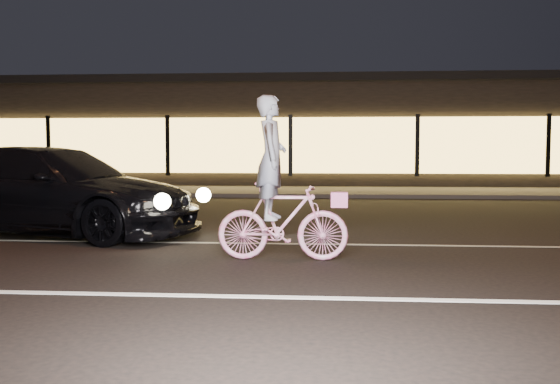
{
  "coord_description": "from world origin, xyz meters",
  "views": [
    {
      "loc": [
        1.4,
        -7.61,
        1.49
      ],
      "look_at": [
        0.75,
        0.6,
        0.91
      ],
      "focal_mm": 40.0,
      "sensor_mm": 36.0,
      "label": 1
    }
  ],
  "objects": [
    {
      "name": "lane_stripe_near",
      "position": [
        0.0,
        -1.5,
        0.0
      ],
      "size": [
        60.0,
        0.12,
        0.01
      ],
      "primitive_type": "cube",
      "color": "silver",
      "rests_on": "ground"
    },
    {
      "name": "storefront",
      "position": [
        0.0,
        18.97,
        2.15
      ],
      "size": [
        25.4,
        8.42,
        4.2
      ],
      "color": "black",
      "rests_on": "ground"
    },
    {
      "name": "cyclist",
      "position": [
        0.75,
        0.58,
        0.78
      ],
      "size": [
        1.74,
        0.6,
        2.19
      ],
      "rotation": [
        0.0,
        0.0,
        1.57
      ],
      "color": "#EE3385",
      "rests_on": "ground"
    },
    {
      "name": "ground",
      "position": [
        0.0,
        0.0,
        0.0
      ],
      "size": [
        90.0,
        90.0,
        0.0
      ],
      "primitive_type": "plane",
      "color": "black",
      "rests_on": "ground"
    },
    {
      "name": "sedan",
      "position": [
        -3.34,
        2.77,
        0.76
      ],
      "size": [
        5.6,
        3.36,
        1.52
      ],
      "rotation": [
        0.0,
        0.0,
        1.32
      ],
      "color": "black",
      "rests_on": "ground"
    },
    {
      "name": "sidewalk",
      "position": [
        0.0,
        13.0,
        0.06
      ],
      "size": [
        30.0,
        4.0,
        0.12
      ],
      "primitive_type": "cube",
      "color": "#383533",
      "rests_on": "ground"
    },
    {
      "name": "lane_stripe_far",
      "position": [
        0.0,
        2.0,
        0.0
      ],
      "size": [
        60.0,
        0.1,
        0.01
      ],
      "primitive_type": "cube",
      "color": "gray",
      "rests_on": "ground"
    }
  ]
}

